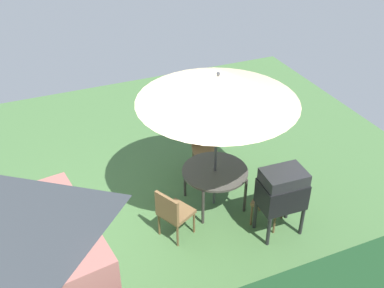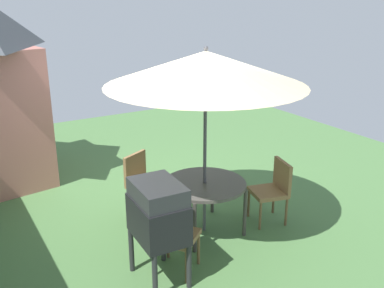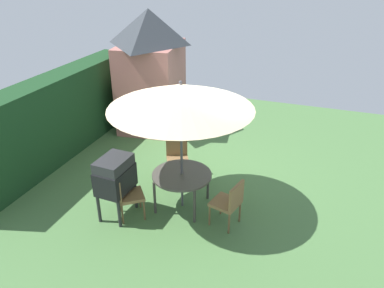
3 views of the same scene
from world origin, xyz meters
name	(u,v)px [view 3 (image 3 of 3)]	position (x,y,z in m)	size (l,w,h in m)	color
ground_plane	(196,180)	(0.00, 0.00, 0.00)	(11.00, 11.00, 0.00)	#47703D
hedge_backdrop	(56,118)	(0.00, 3.50, 0.97)	(5.77, 0.72, 1.95)	#193D1E
garden_shed	(151,69)	(2.38, 2.15, 1.64)	(2.22, 1.86, 3.20)	#B26B60
patio_table	(182,177)	(-0.96, -0.06, 0.66)	(1.13, 1.13, 0.72)	#47423D
patio_umbrella	(181,96)	(-0.96, -0.06, 2.25)	(2.54, 2.54, 2.53)	#4C4C51
bbq_grill	(115,176)	(-1.63, 0.97, 0.85)	(0.73, 0.54, 1.20)	black
chair_near_shed	(126,193)	(-1.63, 0.78, 0.52)	(0.65, 0.65, 0.90)	olive
chair_far_side	(230,201)	(-1.22, -1.06, 0.52)	(0.56, 0.57, 0.90)	olive
chair_toward_hedge	(177,156)	(0.00, 0.43, 0.52)	(0.62, 0.62, 0.90)	olive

